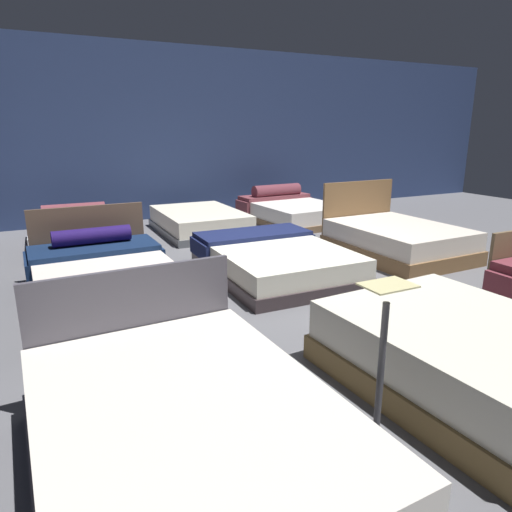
{
  "coord_description": "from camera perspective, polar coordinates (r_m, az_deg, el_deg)",
  "views": [
    {
      "loc": [
        -2.75,
        -4.96,
        1.87
      ],
      "look_at": [
        -0.36,
        -0.17,
        0.37
      ],
      "focal_mm": 32.26,
      "sensor_mm": 36.0,
      "label": 1
    }
  ],
  "objects": [
    {
      "name": "bed_6",
      "position": [
        8.1,
        -21.13,
        2.65
      ],
      "size": [
        1.58,
        2.01,
        0.6
      ],
      "rotation": [
        0.0,
        0.0,
        -0.02
      ],
      "color": "brown",
      "rests_on": "ground_plane"
    },
    {
      "name": "bed_4",
      "position": [
        6.02,
        2.3,
        -0.48
      ],
      "size": [
        1.67,
        2.19,
        0.45
      ],
      "rotation": [
        0.0,
        0.0,
        -0.02
      ],
      "color": "#352B2D",
      "rests_on": "ground_plane"
    },
    {
      "name": "showroom_back_wall",
      "position": [
        10.03,
        -10.93,
        14.66
      ],
      "size": [
        18.0,
        0.06,
        3.5
      ],
      "primitive_type": "cube",
      "color": "navy",
      "rests_on": "ground_plane"
    },
    {
      "name": "bed_5",
      "position": [
        7.22,
        17.02,
        1.93
      ],
      "size": [
        1.52,
        1.98,
        1.03
      ],
      "rotation": [
        0.0,
        0.0,
        0.02
      ],
      "color": "brown",
      "rests_on": "ground_plane"
    },
    {
      "name": "bed_0",
      "position": [
        2.68,
        -8.63,
        -21.54
      ],
      "size": [
        1.6,
        2.2,
        0.94
      ],
      "rotation": [
        0.0,
        0.0,
        0.03
      ],
      "color": "#524E57",
      "rests_on": "ground_plane"
    },
    {
      "name": "bed_8",
      "position": [
        9.52,
        4.47,
        5.62
      ],
      "size": [
        1.72,
        2.17,
        0.7
      ],
      "rotation": [
        0.0,
        0.0,
        0.06
      ],
      "color": "brown",
      "rests_on": "ground_plane"
    },
    {
      "name": "bed_7",
      "position": [
        8.58,
        -7.02,
        4.26
      ],
      "size": [
        1.45,
        2.07,
        0.4
      ],
      "rotation": [
        0.0,
        0.0,
        -0.01
      ],
      "color": "#4F5257",
      "rests_on": "ground_plane"
    },
    {
      "name": "bed_3",
      "position": [
        5.38,
        -18.27,
        -2.78
      ],
      "size": [
        1.56,
        2.16,
        0.93
      ],
      "rotation": [
        0.0,
        0.0,
        0.02
      ],
      "color": "brown",
      "rests_on": "ground_plane"
    },
    {
      "name": "price_sign",
      "position": [
        2.85,
        15.05,
        -15.76
      ],
      "size": [
        0.28,
        0.24,
        1.05
      ],
      "color": "#3F3F44",
      "rests_on": "ground_plane"
    },
    {
      "name": "ground_plane",
      "position": [
        5.97,
        2.38,
        -2.73
      ],
      "size": [
        18.0,
        18.0,
        0.02
      ],
      "primitive_type": "cube",
      "color": "#5B5B60"
    },
    {
      "name": "bed_1",
      "position": [
        3.79,
        24.4,
        -11.18
      ],
      "size": [
        1.62,
        1.98,
        0.51
      ],
      "rotation": [
        0.0,
        0.0,
        0.05
      ],
      "color": "brown",
      "rests_on": "ground_plane"
    }
  ]
}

